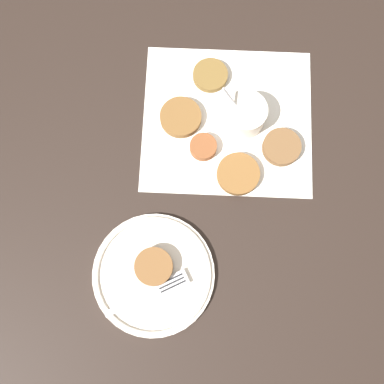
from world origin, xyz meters
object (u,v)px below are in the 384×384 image
Objects in this scene: fork at (156,291)px; serving_plate at (154,274)px; sauce_bowl at (244,115)px; fritter_on_plate at (154,267)px.

serving_plate is at bearing -66.24° from fork.
sauce_bowl is at bearing -103.15° from fork.
fork reaches higher than serving_plate.
fork is at bearing 113.76° from serving_plate.
fritter_on_plate is 0.05m from fork.
fritter_on_plate is at bearing -71.82° from fork.
sauce_bowl is 0.44× the size of serving_plate.
sauce_bowl reaches higher than serving_plate.
fritter_on_plate is at bearing -84.86° from serving_plate.
fork is (0.09, 0.39, -0.01)m from sauce_bowl.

